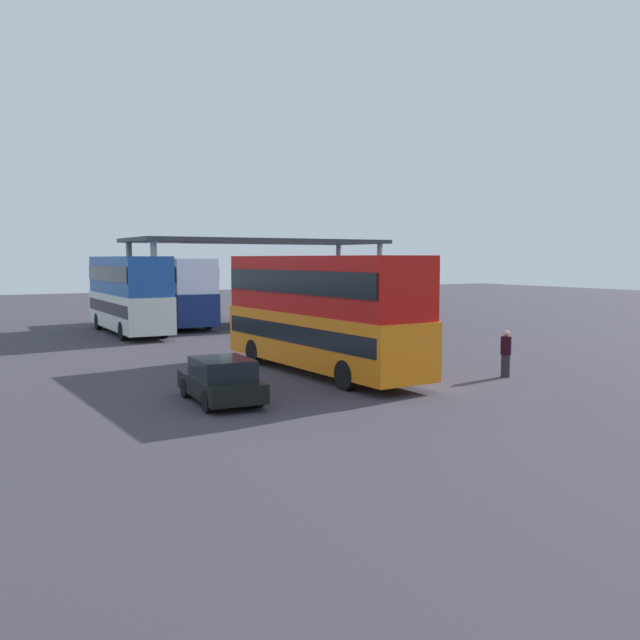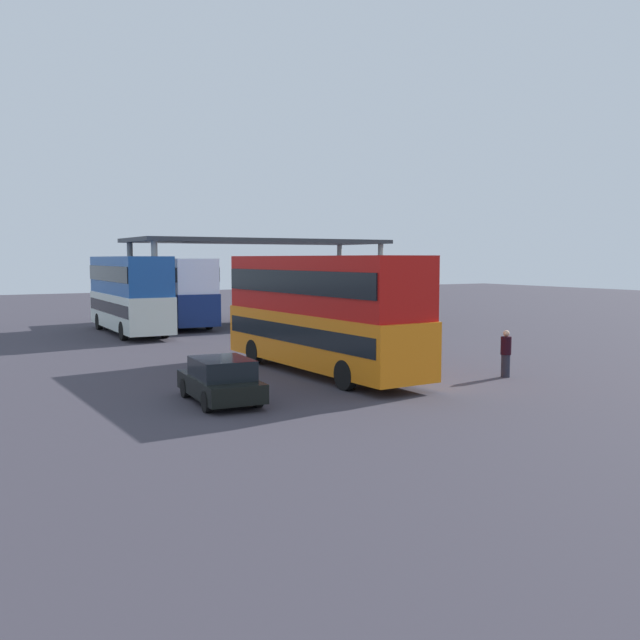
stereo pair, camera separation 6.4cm
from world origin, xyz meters
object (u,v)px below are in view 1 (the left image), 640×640
(double_decker_main, at_px, (320,309))
(double_decker_mid_row, at_px, (175,289))
(double_decker_near_canopy, at_px, (128,292))
(pedestrian_waiting, at_px, (506,354))
(parked_hatchback, at_px, (221,380))

(double_decker_main, bearing_deg, double_decker_mid_row, -5.26)
(double_decker_near_canopy, height_order, pedestrian_waiting, double_decker_near_canopy)
(parked_hatchback, distance_m, double_decker_near_canopy, 20.56)
(double_decker_main, xyz_separation_m, parked_hatchback, (-5.22, -3.15, -1.73))
(double_decker_mid_row, bearing_deg, pedestrian_waiting, -167.02)
(double_decker_main, height_order, parked_hatchback, double_decker_main)
(double_decker_main, xyz_separation_m, double_decker_near_canopy, (-2.61, 17.17, 0.00))
(parked_hatchback, bearing_deg, double_decker_main, -54.73)
(double_decker_near_canopy, height_order, double_decker_mid_row, double_decker_near_canopy)
(double_decker_main, relative_size, pedestrian_waiting, 6.31)
(double_decker_main, height_order, double_decker_near_canopy, double_decker_near_canopy)
(double_decker_near_canopy, distance_m, pedestrian_waiting, 22.83)
(double_decker_near_canopy, relative_size, double_decker_mid_row, 0.94)
(double_decker_main, height_order, pedestrian_waiting, double_decker_main)
(parked_hatchback, xyz_separation_m, double_decker_mid_row, (6.42, 23.68, 1.67))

